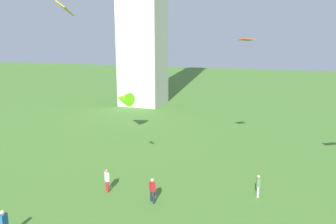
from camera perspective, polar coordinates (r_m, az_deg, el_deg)
person_0 at (r=25.18m, az=14.96°, el=-11.70°), size 0.30×0.49×1.60m
person_1 at (r=21.69m, az=-25.96°, el=-16.46°), size 0.31×0.55×1.77m
person_2 at (r=23.54m, az=-2.66°, el=-12.81°), size 0.51×0.50×1.74m
person_3 at (r=25.48m, az=-10.26°, el=-11.03°), size 0.49×0.50×1.71m
kite_flying_0 at (r=39.80m, az=-7.53°, el=2.23°), size 2.64×2.30×1.58m
kite_flying_1 at (r=29.55m, az=13.03°, el=11.81°), size 1.54×1.54×0.24m
kite_flying_2 at (r=18.80m, az=-16.96°, el=16.35°), size 0.67×1.00×0.76m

